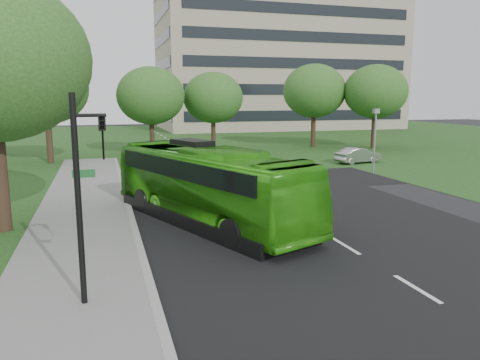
{
  "coord_description": "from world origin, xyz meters",
  "views": [
    {
      "loc": [
        -8.22,
        -16.35,
        5.25
      ],
      "look_at": [
        -2.3,
        3.49,
        1.6
      ],
      "focal_mm": 35.0,
      "sensor_mm": 36.0,
      "label": 1
    }
  ],
  "objects": [
    {
      "name": "bus",
      "position": [
        -4.0,
        2.63,
        1.61
      ],
      "size": [
        6.78,
        11.73,
        3.22
      ],
      "primitive_type": "imported",
      "rotation": [
        0.0,
        0.0,
        0.38
      ],
      "color": "#319A13",
      "rests_on": "ground"
    },
    {
      "name": "sedan",
      "position": [
        11.72,
        17.0,
        0.64
      ],
      "size": [
        4.07,
        2.13,
        1.28
      ],
      "primitive_type": "imported",
      "rotation": [
        0.0,
        0.0,
        1.78
      ],
      "color": "#999A9D",
      "rests_on": "ground"
    },
    {
      "name": "ground",
      "position": [
        0.0,
        0.0,
        0.0
      ],
      "size": [
        160.0,
        160.0,
        0.0
      ],
      "primitive_type": "plane",
      "color": "black",
      "rests_on": "ground"
    },
    {
      "name": "tree_park_e",
      "position": [
        19.15,
        26.51,
        5.86
      ],
      "size": [
        6.47,
        6.47,
        8.63
      ],
      "color": "black",
      "rests_on": "ground"
    },
    {
      "name": "tree_park_d",
      "position": [
        13.73,
        29.67,
        5.95
      ],
      "size": [
        6.65,
        6.65,
        8.79
      ],
      "color": "black",
      "rests_on": "ground"
    },
    {
      "name": "tree_park_b",
      "position": [
        -3.67,
        27.13,
        5.42
      ],
      "size": [
        6.13,
        6.13,
        8.04
      ],
      "color": "black",
      "rests_on": "ground"
    },
    {
      "name": "traffic_light",
      "position": [
        -8.65,
        -4.59,
        3.16
      ],
      "size": [
        0.86,
        0.22,
        5.38
      ],
      "rotation": [
        0.0,
        0.0,
        -0.03
      ],
      "color": "black",
      "rests_on": "ground"
    },
    {
      "name": "tree_park_a",
      "position": [
        -12.2,
        24.17,
        5.94
      ],
      "size": [
        6.59,
        6.59,
        8.76
      ],
      "color": "black",
      "rests_on": "ground"
    },
    {
      "name": "camera_pole",
      "position": [
        10.0,
        12.0,
        2.91
      ],
      "size": [
        0.4,
        0.36,
        4.51
      ],
      "rotation": [
        0.0,
        0.0,
        -0.11
      ],
      "color": "gray",
      "rests_on": "ground"
    },
    {
      "name": "tree_park_c",
      "position": [
        2.48,
        28.68,
        5.24
      ],
      "size": [
        5.82,
        5.82,
        7.73
      ],
      "color": "black",
      "rests_on": "ground"
    },
    {
      "name": "street_surfaces",
      "position": [
        -0.38,
        22.75,
        0.03
      ],
      "size": [
        120.0,
        120.0,
        0.15
      ],
      "color": "black",
      "rests_on": "ground"
    },
    {
      "name": "office_building",
      "position": [
        21.96,
        61.96,
        12.5
      ],
      "size": [
        40.1,
        20.1,
        25.0
      ],
      "color": "tan",
      "rests_on": "ground"
    }
  ]
}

